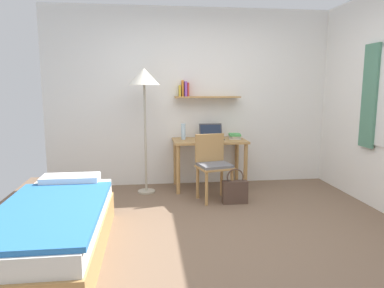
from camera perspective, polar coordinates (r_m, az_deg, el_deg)
name	(u,v)px	position (r m, az deg, el deg)	size (l,w,h in m)	color
ground_plane	(223,236)	(3.67, 5.02, -14.44)	(5.28, 5.28, 0.00)	brown
wall_back	(196,98)	(5.36, 0.67, 7.40)	(4.40, 0.27, 2.60)	white
bed	(54,230)	(3.40, -21.19, -12.68)	(0.86, 1.91, 0.54)	#B2844C
desk	(209,148)	(5.14, 2.79, -0.71)	(1.04, 0.59, 0.71)	#B2844C
desk_chair	(213,163)	(4.64, 3.38, -3.08)	(0.49, 0.46, 0.85)	#B2844C
standing_lamp	(144,83)	(4.87, -7.67, 9.68)	(0.42, 0.42, 1.71)	#B2A893
laptop	(211,135)	(5.20, 3.08, 1.44)	(0.34, 0.23, 0.22)	#2D2D33
water_bottle	(183,132)	(5.12, -1.39, 2.01)	(0.06, 0.06, 0.23)	silver
book_stack	(235,136)	(5.22, 6.88, 1.24)	(0.20, 0.25, 0.08)	silver
handbag	(235,191)	(4.58, 6.88, -7.51)	(0.32, 0.12, 0.45)	#4C382D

